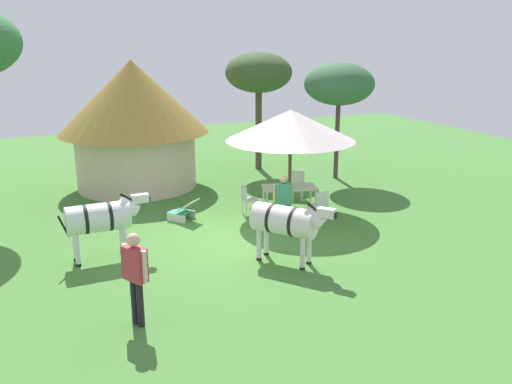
# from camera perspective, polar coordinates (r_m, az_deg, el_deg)

# --- Properties ---
(ground_plane) EXTENTS (36.00, 36.00, 0.00)m
(ground_plane) POSITION_cam_1_polar(r_m,az_deg,el_deg) (14.29, -2.16, -4.75)
(ground_plane) COLOR #457C33
(thatched_hut) EXTENTS (5.03, 5.03, 4.31)m
(thatched_hut) POSITION_cam_1_polar(r_m,az_deg,el_deg) (19.05, -12.61, 7.53)
(thatched_hut) COLOR beige
(thatched_hut) RESTS_ON ground_plane
(shade_umbrella) EXTENTS (3.76, 3.76, 3.02)m
(shade_umbrella) POSITION_cam_1_polar(r_m,az_deg,el_deg) (15.88, 3.63, 6.95)
(shade_umbrella) COLOR brown
(shade_umbrella) RESTS_ON ground_plane
(patio_dining_table) EXTENTS (1.74, 1.23, 0.74)m
(patio_dining_table) POSITION_cam_1_polar(r_m,az_deg,el_deg) (16.29, 3.52, 0.30)
(patio_dining_table) COLOR silver
(patio_dining_table) RESTS_ON ground_plane
(patio_chair_near_lawn) EXTENTS (0.52, 0.50, 0.90)m
(patio_chair_near_lawn) POSITION_cam_1_polar(r_m,az_deg,el_deg) (15.38, 6.65, -1.28)
(patio_chair_near_lawn) COLOR silver
(patio_chair_near_lawn) RESTS_ON ground_plane
(patio_chair_west_end) EXTENTS (0.60, 0.60, 0.90)m
(patio_chair_west_end) POSITION_cam_1_polar(r_m,az_deg,el_deg) (17.58, 4.28, 1.00)
(patio_chair_west_end) COLOR silver
(patio_chair_west_end) RESTS_ON ground_plane
(patio_chair_east_end) EXTENTS (0.46, 0.48, 0.90)m
(patio_chair_east_end) POSITION_cam_1_polar(r_m,az_deg,el_deg) (15.89, -0.91, -0.60)
(patio_chair_east_end) COLOR silver
(patio_chair_east_end) RESTS_ON ground_plane
(guest_beside_umbrella) EXTENTS (0.57, 0.26, 1.59)m
(guest_beside_umbrella) POSITION_cam_1_polar(r_m,az_deg,el_deg) (14.32, 2.87, -0.68)
(guest_beside_umbrella) COLOR #22222A
(guest_beside_umbrella) RESTS_ON ground_plane
(standing_watcher) EXTENTS (0.41, 0.57, 1.76)m
(standing_watcher) POSITION_cam_1_polar(r_m,az_deg,el_deg) (9.98, -12.48, -8.02)
(standing_watcher) COLOR black
(standing_watcher) RESTS_ON ground_plane
(striped_lounge_chair) EXTENTS (0.92, 0.95, 0.63)m
(striped_lounge_chair) POSITION_cam_1_polar(r_m,az_deg,el_deg) (15.67, -7.64, -2.00)
(striped_lounge_chair) COLOR teal
(striped_lounge_chair) RESTS_ON ground_plane
(zebra_nearest_camera) EXTENTS (1.51, 1.82, 1.54)m
(zebra_nearest_camera) POSITION_cam_1_polar(r_m,az_deg,el_deg) (12.44, 3.19, -3.08)
(zebra_nearest_camera) COLOR silver
(zebra_nearest_camera) RESTS_ON ground_plane
(zebra_by_umbrella) EXTENTS (2.11, 0.69, 1.55)m
(zebra_by_umbrella) POSITION_cam_1_polar(r_m,az_deg,el_deg) (13.11, -15.92, -2.64)
(zebra_by_umbrella) COLOR silver
(zebra_by_umbrella) RESTS_ON ground_plane
(acacia_tree_far_lawn) EXTENTS (2.53, 2.53, 4.48)m
(acacia_tree_far_lawn) POSITION_cam_1_polar(r_m,az_deg,el_deg) (21.05, 0.28, 12.25)
(acacia_tree_far_lawn) COLOR #49422F
(acacia_tree_far_lawn) RESTS_ON ground_plane
(acacia_tree_behind_hut) EXTENTS (2.48, 2.48, 4.16)m
(acacia_tree_behind_hut) POSITION_cam_1_polar(r_m,az_deg,el_deg) (19.86, 8.67, 11.03)
(acacia_tree_behind_hut) COLOR #503737
(acacia_tree_behind_hut) RESTS_ON ground_plane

